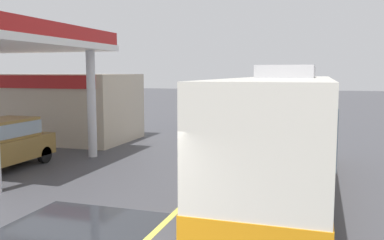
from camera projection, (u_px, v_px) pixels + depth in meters
The scene contains 6 objects.
ground at pixel (263, 129), 25.61m from camera, with size 120.00×120.00×0.00m, color #424247.
lane_divider_stripe at pixel (250, 142), 20.87m from camera, with size 0.16×50.00×0.01m, color #D8CC4C.
coach_bus_main at pixel (283, 134), 11.76m from camera, with size 2.60×11.04×3.69m.
gas_station_roadside at pixel (39, 91), 19.38m from camera, with size 9.10×11.95×5.10m.
car_at_pump at pixel (1, 142), 14.72m from camera, with size 1.70×4.20×1.82m.
minibus_opposing_lane at pixel (225, 103), 27.67m from camera, with size 2.04×6.13×2.44m.
Camera 1 is at (3.37, -5.54, 3.47)m, focal length 38.60 mm.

